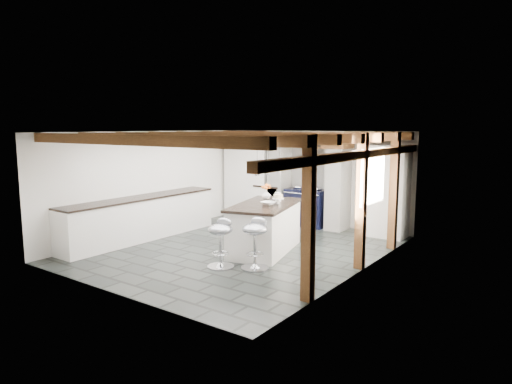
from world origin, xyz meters
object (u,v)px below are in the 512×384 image
Objects in this scene: bar_stool_near at (255,237)px; range_cooker at (307,207)px; kitchen_island at (265,227)px; bar_stool_far at (221,237)px.

range_cooker is at bearing 96.55° from bar_stool_near.
bar_stool_near is at bearing -74.32° from range_cooker.
range_cooker is 3.68m from bar_stool_near.
bar_stool_near is at bearing -78.65° from kitchen_island.
range_cooker is at bearing 89.85° from bar_stool_far.
range_cooker is 1.13× the size of bar_stool_near.
bar_stool_near is 1.04× the size of bar_stool_far.
kitchen_island is (0.49, -2.53, 0.01)m from range_cooker.
kitchen_island is at bearing 107.22° from bar_stool_near.
bar_stool_far is (-0.52, -0.28, -0.02)m from bar_stool_near.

